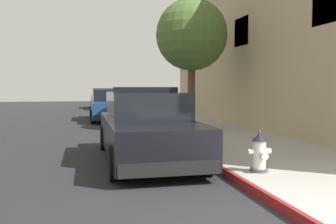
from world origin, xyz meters
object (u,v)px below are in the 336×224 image
(police_cruiser, at_px, (146,128))
(fire_hydrant, at_px, (259,153))
(street_tree, at_px, (192,35))
(parked_car_dark_far, at_px, (104,99))
(parked_car_silver_ahead, at_px, (110,105))

(police_cruiser, height_order, fire_hydrant, police_cruiser)
(fire_hydrant, distance_m, street_tree, 8.17)
(street_tree, bearing_deg, parked_car_dark_far, 98.99)
(parked_car_dark_far, relative_size, fire_hydrant, 6.37)
(parked_car_dark_far, bearing_deg, street_tree, -81.01)
(fire_hydrant, xyz_separation_m, street_tree, (0.92, 7.50, 3.11))
(parked_car_silver_ahead, relative_size, street_tree, 1.00)
(street_tree, bearing_deg, parked_car_silver_ahead, 117.08)
(police_cruiser, distance_m, parked_car_silver_ahead, 10.55)
(police_cruiser, bearing_deg, fire_hydrant, -53.76)
(parked_car_silver_ahead, distance_m, street_tree, 6.65)
(police_cruiser, distance_m, fire_hydrant, 2.85)
(parked_car_dark_far, distance_m, fire_hydrant, 23.24)
(police_cruiser, relative_size, parked_car_silver_ahead, 1.00)
(police_cruiser, distance_m, parked_car_dark_far, 20.90)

